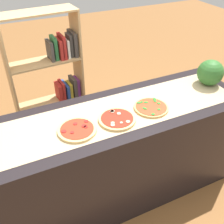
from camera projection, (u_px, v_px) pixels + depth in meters
ground_plane at (112, 191)px, 2.64m from camera, size 12.00×12.00×0.00m
counter at (112, 157)px, 2.36m from camera, size 2.33×0.70×0.95m
parchment_paper at (112, 114)px, 2.09m from camera, size 2.16×0.50×0.00m
pizza_pepperoni_0 at (77, 130)px, 1.91m from camera, size 0.28×0.28×0.03m
pizza_mushroom_1 at (117, 119)px, 2.01m from camera, size 0.28×0.28×0.03m
pizza_spinach_2 at (151, 107)px, 2.14m from camera, size 0.28×0.28×0.02m
watermelon at (210, 73)px, 2.40m from camera, size 0.23×0.23×0.23m
bookshelf at (56, 83)px, 2.94m from camera, size 0.77×0.32×1.51m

